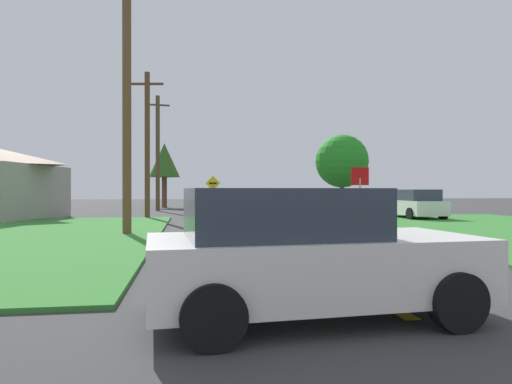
# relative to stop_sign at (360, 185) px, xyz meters

# --- Properties ---
(ground_plane) EXTENTS (120.00, 120.00, 0.00)m
(ground_plane) POSITION_rel_stop_sign_xyz_m (-4.55, 1.53, -1.81)
(ground_plane) COLOR #3A3A3A
(grass_verge_right) EXTENTS (12.00, 20.00, 0.08)m
(grass_verge_right) POSITION_rel_stop_sign_xyz_m (5.16, -2.47, -1.77)
(grass_verge_right) COLOR #357E30
(grass_verge_right) RESTS_ON ground
(lane_stripe_center) EXTENTS (0.20, 14.00, 0.01)m
(lane_stripe_center) POSITION_rel_stop_sign_xyz_m (-4.55, -6.47, -1.81)
(lane_stripe_center) COLOR yellow
(lane_stripe_center) RESTS_ON ground
(stop_sign) EXTENTS (0.77, 0.10, 2.57)m
(stop_sign) POSITION_rel_stop_sign_xyz_m (0.00, 0.00, 0.00)
(stop_sign) COLOR #9EA0A8
(stop_sign) RESTS_ON ground
(car_on_crossroad) EXTENTS (2.04, 4.47, 1.62)m
(car_on_crossroad) POSITION_rel_stop_sign_xyz_m (4.98, 4.83, -1.01)
(car_on_crossroad) COLOR white
(car_on_crossroad) RESTS_ON ground
(car_approaching_junction) EXTENTS (4.17, 2.28, 1.62)m
(car_approaching_junction) POSITION_rel_stop_sign_xyz_m (-3.42, 12.44, -1.01)
(car_approaching_junction) COLOR orange
(car_approaching_junction) RESTS_ON ground
(car_behind_on_main_road) EXTENTS (4.20, 2.32, 1.62)m
(car_behind_on_main_road) POSITION_rel_stop_sign_xyz_m (-5.84, -13.17, -1.01)
(car_behind_on_main_road) COLOR white
(car_behind_on_main_road) RESTS_ON ground
(utility_pole_near) EXTENTS (1.79, 0.47, 9.21)m
(utility_pole_near) POSITION_rel_stop_sign_xyz_m (-9.42, -2.20, 2.90)
(utility_pole_near) COLOR brown
(utility_pole_near) RESTS_ON ground
(utility_pole_mid) EXTENTS (1.80, 0.39, 8.14)m
(utility_pole_mid) POSITION_rel_stop_sign_xyz_m (-9.55, 7.29, 2.38)
(utility_pole_mid) COLOR brown
(utility_pole_mid) RESTS_ON ground
(utility_pole_far) EXTENTS (1.80, 0.40, 8.77)m
(utility_pole_far) POSITION_rel_stop_sign_xyz_m (-9.60, 16.78, 2.68)
(utility_pole_far) COLOR #4F4225
(utility_pole_far) RESTS_ON ground
(direction_sign) EXTENTS (0.90, 0.13, 2.45)m
(direction_sign) POSITION_rel_stop_sign_xyz_m (-5.83, 8.82, -0.29)
(direction_sign) COLOR slate
(direction_sign) RESTS_ON ground
(oak_tree_left) EXTENTS (4.62, 4.62, 6.43)m
(oak_tree_left) POSITION_rel_stop_sign_xyz_m (5.98, 19.62, 2.29)
(oak_tree_left) COLOR brown
(oak_tree_left) RESTS_ON ground
(pine_tree_center) EXTENTS (2.78, 2.78, 5.82)m
(pine_tree_center) POSITION_rel_stop_sign_xyz_m (-9.44, 23.33, 2.41)
(pine_tree_center) COLOR brown
(pine_tree_center) RESTS_ON ground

